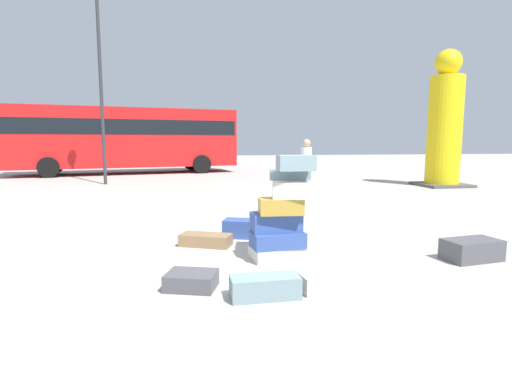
{
  "coord_description": "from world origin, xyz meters",
  "views": [
    {
      "loc": [
        -0.96,
        -4.57,
        1.59
      ],
      "look_at": [
        0.23,
        2.46,
        0.68
      ],
      "focal_mm": 28.01,
      "sensor_mm": 36.0,
      "label": 1
    }
  ],
  "objects_px": {
    "suitcase_charcoal_upright_blue": "(472,250)",
    "suitcase_cream_left_side": "(331,280)",
    "suitcase_tower": "(283,216)",
    "suitcase_slate_foreground_near": "(265,287)",
    "lamp_post": "(99,55)",
    "suitcase_navy_right_side": "(244,229)",
    "suitcase_charcoal_white_trunk": "(191,280)",
    "yellow_dummy_statue": "(445,126)",
    "person_bearded_onlooker": "(306,163)",
    "suitcase_brown_foreground_far": "(206,240)",
    "parked_bus": "(127,136)"
  },
  "relations": [
    {
      "from": "suitcase_brown_foreground_far",
      "to": "lamp_post",
      "type": "xyz_separation_m",
      "value": [
        -3.28,
        9.44,
        4.54
      ]
    },
    {
      "from": "person_bearded_onlooker",
      "to": "lamp_post",
      "type": "height_order",
      "value": "lamp_post"
    },
    {
      "from": "suitcase_cream_left_side",
      "to": "suitcase_brown_foreground_far",
      "type": "bearing_deg",
      "value": 114.71
    },
    {
      "from": "parked_bus",
      "to": "suitcase_charcoal_white_trunk",
      "type": "bearing_deg",
      "value": -91.35
    },
    {
      "from": "suitcase_navy_right_side",
      "to": "suitcase_charcoal_white_trunk",
      "type": "height_order",
      "value": "suitcase_navy_right_side"
    },
    {
      "from": "suitcase_charcoal_upright_blue",
      "to": "suitcase_cream_left_side",
      "type": "bearing_deg",
      "value": -171.02
    },
    {
      "from": "suitcase_tower",
      "to": "suitcase_cream_left_side",
      "type": "relative_size",
      "value": 1.95
    },
    {
      "from": "suitcase_charcoal_upright_blue",
      "to": "suitcase_charcoal_white_trunk",
      "type": "bearing_deg",
      "value": 178.4
    },
    {
      "from": "suitcase_navy_right_side",
      "to": "yellow_dummy_statue",
      "type": "relative_size",
      "value": 0.14
    },
    {
      "from": "suitcase_cream_left_side",
      "to": "suitcase_navy_right_side",
      "type": "height_order",
      "value": "suitcase_navy_right_side"
    },
    {
      "from": "suitcase_cream_left_side",
      "to": "suitcase_charcoal_white_trunk",
      "type": "xyz_separation_m",
      "value": [
        -1.49,
        0.26,
        -0.01
      ]
    },
    {
      "from": "yellow_dummy_statue",
      "to": "parked_bus",
      "type": "bearing_deg",
      "value": 146.82
    },
    {
      "from": "parked_bus",
      "to": "person_bearded_onlooker",
      "type": "bearing_deg",
      "value": -68.93
    },
    {
      "from": "suitcase_tower",
      "to": "suitcase_navy_right_side",
      "type": "xyz_separation_m",
      "value": [
        -0.34,
        1.32,
        -0.45
      ]
    },
    {
      "from": "suitcase_slate_foreground_near",
      "to": "parked_bus",
      "type": "distance_m",
      "value": 17.19
    },
    {
      "from": "suitcase_tower",
      "to": "suitcase_cream_left_side",
      "type": "bearing_deg",
      "value": -76.81
    },
    {
      "from": "suitcase_tower",
      "to": "suitcase_navy_right_side",
      "type": "distance_m",
      "value": 1.44
    },
    {
      "from": "yellow_dummy_statue",
      "to": "parked_bus",
      "type": "distance_m",
      "value": 14.11
    },
    {
      "from": "suitcase_charcoal_upright_blue",
      "to": "yellow_dummy_statue",
      "type": "relative_size",
      "value": 0.16
    },
    {
      "from": "suitcase_navy_right_side",
      "to": "suitcase_charcoal_white_trunk",
      "type": "xyz_separation_m",
      "value": [
        -0.89,
        -2.21,
        -0.06
      ]
    },
    {
      "from": "person_bearded_onlooker",
      "to": "yellow_dummy_statue",
      "type": "distance_m",
      "value": 6.05
    },
    {
      "from": "suitcase_cream_left_side",
      "to": "suitcase_navy_right_side",
      "type": "xyz_separation_m",
      "value": [
        -0.61,
        2.47,
        0.05
      ]
    },
    {
      "from": "suitcase_charcoal_upright_blue",
      "to": "parked_bus",
      "type": "distance_m",
      "value": 17.31
    },
    {
      "from": "suitcase_cream_left_side",
      "to": "person_bearded_onlooker",
      "type": "bearing_deg",
      "value": 68.24
    },
    {
      "from": "suitcase_charcoal_upright_blue",
      "to": "suitcase_navy_right_side",
      "type": "height_order",
      "value": "suitcase_navy_right_side"
    },
    {
      "from": "suitcase_brown_foreground_far",
      "to": "suitcase_charcoal_upright_blue",
      "type": "relative_size",
      "value": 1.04
    },
    {
      "from": "suitcase_brown_foreground_far",
      "to": "lamp_post",
      "type": "distance_m",
      "value": 10.98
    },
    {
      "from": "suitcase_cream_left_side",
      "to": "yellow_dummy_statue",
      "type": "xyz_separation_m",
      "value": [
        7.38,
        8.86,
        2.02
      ]
    },
    {
      "from": "suitcase_tower",
      "to": "suitcase_navy_right_side",
      "type": "height_order",
      "value": "suitcase_tower"
    },
    {
      "from": "suitcase_charcoal_white_trunk",
      "to": "suitcase_navy_right_side",
      "type": "bearing_deg",
      "value": 85.33
    },
    {
      "from": "suitcase_navy_right_side",
      "to": "parked_bus",
      "type": "relative_size",
      "value": 0.06
    },
    {
      "from": "lamp_post",
      "to": "yellow_dummy_statue",
      "type": "bearing_deg",
      "value": -12.33
    },
    {
      "from": "person_bearded_onlooker",
      "to": "suitcase_brown_foreground_far",
      "type": "bearing_deg",
      "value": -33.71
    },
    {
      "from": "suitcase_slate_foreground_near",
      "to": "parked_bus",
      "type": "height_order",
      "value": "parked_bus"
    },
    {
      "from": "suitcase_slate_foreground_near",
      "to": "lamp_post",
      "type": "distance_m",
      "value": 13.0
    },
    {
      "from": "suitcase_charcoal_upright_blue",
      "to": "parked_bus",
      "type": "xyz_separation_m",
      "value": [
        -6.66,
        15.89,
        1.69
      ]
    },
    {
      "from": "suitcase_tower",
      "to": "suitcase_brown_foreground_far",
      "type": "distance_m",
      "value": 1.42
    },
    {
      "from": "parked_bus",
      "to": "yellow_dummy_statue",
      "type": "bearing_deg",
      "value": -44.73
    },
    {
      "from": "suitcase_cream_left_side",
      "to": "suitcase_slate_foreground_near",
      "type": "height_order",
      "value": "suitcase_slate_foreground_near"
    },
    {
      "from": "suitcase_tower",
      "to": "parked_bus",
      "type": "xyz_separation_m",
      "value": [
        -4.16,
        15.44,
        1.24
      ]
    },
    {
      "from": "lamp_post",
      "to": "suitcase_cream_left_side",
      "type": "bearing_deg",
      "value": -68.39
    },
    {
      "from": "suitcase_tower",
      "to": "suitcase_slate_foreground_near",
      "type": "distance_m",
      "value": 1.45
    },
    {
      "from": "suitcase_cream_left_side",
      "to": "suitcase_charcoal_upright_blue",
      "type": "relative_size",
      "value": 0.98
    },
    {
      "from": "suitcase_cream_left_side",
      "to": "lamp_post",
      "type": "xyz_separation_m",
      "value": [
        -4.54,
        11.46,
        4.54
      ]
    },
    {
      "from": "person_bearded_onlooker",
      "to": "lamp_post",
      "type": "xyz_separation_m",
      "value": [
        -6.32,
        4.58,
        3.65
      ]
    },
    {
      "from": "suitcase_slate_foreground_near",
      "to": "suitcase_navy_right_side",
      "type": "distance_m",
      "value": 2.6
    },
    {
      "from": "suitcase_cream_left_side",
      "to": "person_bearded_onlooker",
      "type": "distance_m",
      "value": 7.16
    },
    {
      "from": "suitcase_charcoal_upright_blue",
      "to": "suitcase_tower",
      "type": "bearing_deg",
      "value": 161.47
    },
    {
      "from": "suitcase_brown_foreground_far",
      "to": "person_bearded_onlooker",
      "type": "relative_size",
      "value": 0.47
    },
    {
      "from": "suitcase_tower",
      "to": "suitcase_slate_foreground_near",
      "type": "xyz_separation_m",
      "value": [
        -0.49,
        -1.27,
        -0.48
      ]
    }
  ]
}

